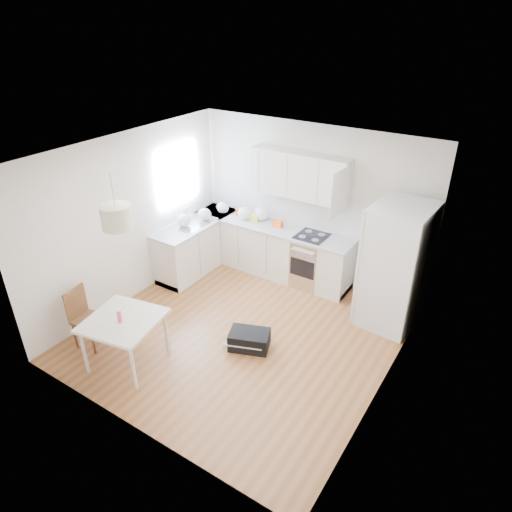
{
  "coord_description": "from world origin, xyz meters",
  "views": [
    {
      "loc": [
        3.11,
        -4.44,
        4.27
      ],
      "look_at": [
        -0.01,
        0.4,
        1.13
      ],
      "focal_mm": 32.0,
      "sensor_mm": 36.0,
      "label": 1
    }
  ],
  "objects_px": {
    "dining_table": "(124,324)",
    "gym_bag": "(249,340)",
    "refrigerator": "(396,266)",
    "dining_chair": "(89,318)"
  },
  "relations": [
    {
      "from": "dining_table",
      "to": "gym_bag",
      "type": "relative_size",
      "value": 1.89
    },
    {
      "from": "refrigerator",
      "to": "gym_bag",
      "type": "distance_m",
      "value": 2.39
    },
    {
      "from": "dining_chair",
      "to": "dining_table",
      "type": "bearing_deg",
      "value": -8.64
    },
    {
      "from": "refrigerator",
      "to": "dining_chair",
      "type": "xyz_separation_m",
      "value": [
        -3.37,
        -2.88,
        -0.5
      ]
    },
    {
      "from": "dining_table",
      "to": "gym_bag",
      "type": "bearing_deg",
      "value": 32.95
    },
    {
      "from": "dining_chair",
      "to": "gym_bag",
      "type": "distance_m",
      "value": 2.27
    },
    {
      "from": "refrigerator",
      "to": "dining_table",
      "type": "xyz_separation_m",
      "value": [
        -2.65,
        -2.87,
        -0.31
      ]
    },
    {
      "from": "dining_table",
      "to": "refrigerator",
      "type": "bearing_deg",
      "value": 36.74
    },
    {
      "from": "refrigerator",
      "to": "dining_chair",
      "type": "relative_size",
      "value": 2.13
    },
    {
      "from": "dining_table",
      "to": "gym_bag",
      "type": "distance_m",
      "value": 1.74
    }
  ]
}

